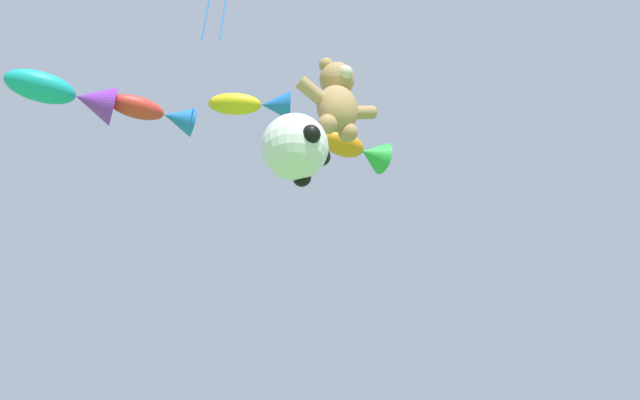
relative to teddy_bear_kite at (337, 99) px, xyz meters
The scene contains 6 objects.
teddy_bear_kite is the anchor object (origin of this frame).
soccer_ball_kite 1.57m from the teddy_bear_kite, behind, with size 1.16×1.16×1.07m.
fish_kite_tangerine 3.76m from the teddy_bear_kite, 48.38° to the left, with size 1.66×0.78×0.77m.
fish_kite_goldfin 3.79m from the teddy_bear_kite, 92.41° to the left, with size 1.91×1.45×0.67m.
fish_kite_crimson 4.64m from the teddy_bear_kite, 118.23° to the left, with size 1.87×0.83×0.66m.
fish_kite_teal 5.89m from the teddy_bear_kite, 132.63° to the left, with size 2.22×1.04×0.85m.
Camera 1 is at (-4.78, -1.78, 1.67)m, focal length 35.00 mm.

